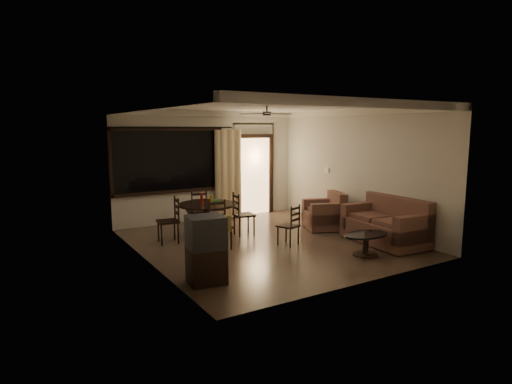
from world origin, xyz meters
TOP-DOWN VIEW (x-y plane):
  - ground at (0.00, 0.00)m, footprint 5.50×5.50m
  - room_shell at (0.59, 1.77)m, footprint 5.50×6.70m
  - dining_table at (-0.90, 0.94)m, footprint 1.23×1.23m
  - dining_chair_west at (-1.73, 1.05)m, footprint 0.47×0.47m
  - dining_chair_east at (-0.08, 0.83)m, footprint 0.47×0.47m
  - dining_chair_south at (-1.02, 0.09)m, footprint 0.47×0.52m
  - dining_chair_north at (-0.80, 1.72)m, footprint 0.47×0.47m
  - tv_cabinet at (-2.05, -1.49)m, footprint 0.61×0.56m
  - sofa at (2.12, -1.32)m, footprint 1.06×1.81m
  - armchair at (1.88, 0.32)m, footprint 1.09×1.09m
  - coffee_table at (1.09, -1.73)m, footprint 0.95×0.57m
  - side_chair at (0.29, -0.39)m, footprint 0.48×0.48m

SIDE VIEW (x-z plane):
  - ground at x=0.00m, z-range 0.00..0.00m
  - side_chair at x=0.29m, z-range -0.17..0.67m
  - coffee_table at x=1.09m, z-range 0.07..0.49m
  - dining_chair_west at x=-1.73m, z-range -0.19..0.76m
  - dining_chair_east at x=-0.08m, z-range -0.19..0.76m
  - dining_chair_north at x=-0.80m, z-range -0.19..0.76m
  - dining_chair_south at x=-1.02m, z-range -0.17..0.78m
  - armchair at x=1.88m, z-range -0.07..0.78m
  - sofa at x=2.12m, z-range -0.09..0.84m
  - tv_cabinet at x=-2.05m, z-range 0.00..1.05m
  - dining_table at x=-0.90m, z-range 0.11..1.10m
  - room_shell at x=0.59m, z-range -0.92..4.58m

